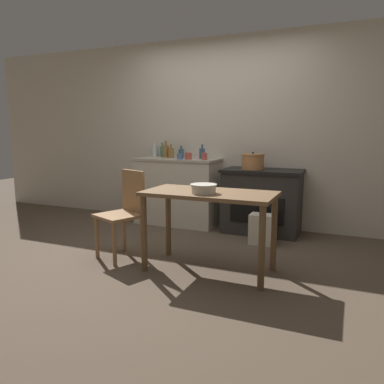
% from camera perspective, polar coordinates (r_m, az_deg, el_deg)
% --- Properties ---
extents(ground_plane, '(14.00, 14.00, 0.00)m').
position_cam_1_polar(ground_plane, '(4.00, -3.03, -9.65)').
color(ground_plane, brown).
extents(wall_back, '(8.00, 0.07, 2.55)m').
position_cam_1_polar(wall_back, '(5.25, 4.67, 9.03)').
color(wall_back, beige).
rests_on(wall_back, ground_plane).
extents(counter_cabinet, '(1.16, 0.56, 0.92)m').
position_cam_1_polar(counter_cabinet, '(5.25, -2.22, 0.14)').
color(counter_cabinet, beige).
rests_on(counter_cabinet, ground_plane).
extents(stove, '(0.99, 0.57, 0.82)m').
position_cam_1_polar(stove, '(4.86, 10.59, -1.37)').
color(stove, '#2D2B28').
rests_on(stove, ground_plane).
extents(work_table, '(1.20, 0.59, 0.75)m').
position_cam_1_polar(work_table, '(3.43, 2.65, -1.89)').
color(work_table, brown).
rests_on(work_table, ground_plane).
extents(chair, '(0.52, 0.52, 0.90)m').
position_cam_1_polar(chair, '(3.91, -10.24, -2.87)').
color(chair, '#997047').
rests_on(chair, ground_plane).
extents(flour_sack, '(0.29, 0.20, 0.35)m').
position_cam_1_polar(flour_sack, '(4.41, 10.70, -5.59)').
color(flour_sack, beige).
rests_on(flour_sack, ground_plane).
extents(stock_pot, '(0.29, 0.29, 0.22)m').
position_cam_1_polar(stock_pot, '(4.77, 9.25, 4.60)').
color(stock_pot, '#B77A47').
rests_on(stock_pot, stove).
extents(mixing_bowl_large, '(0.24, 0.24, 0.08)m').
position_cam_1_polar(mixing_bowl_large, '(3.31, 1.78, 0.60)').
color(mixing_bowl_large, silver).
rests_on(mixing_bowl_large, work_table).
extents(bottle_far_left, '(0.08, 0.08, 0.19)m').
position_cam_1_polar(bottle_far_left, '(5.09, 1.56, 5.93)').
color(bottle_far_left, '#3D5675').
rests_on(bottle_far_left, counter_cabinet).
extents(bottle_left, '(0.08, 0.08, 0.24)m').
position_cam_1_polar(bottle_left, '(5.35, -4.03, 6.25)').
color(bottle_left, olive).
rests_on(bottle_left, counter_cabinet).
extents(bottle_mid_left, '(0.08, 0.08, 0.20)m').
position_cam_1_polar(bottle_mid_left, '(5.57, -5.71, 6.22)').
color(bottle_mid_left, silver).
rests_on(bottle_mid_left, counter_cabinet).
extents(bottle_center_left, '(0.08, 0.08, 0.17)m').
position_cam_1_polar(bottle_center_left, '(5.32, -1.65, 5.95)').
color(bottle_center_left, '#3D5675').
rests_on(bottle_center_left, counter_cabinet).
extents(bottle_center, '(0.08, 0.08, 0.19)m').
position_cam_1_polar(bottle_center, '(5.28, -3.22, 6.01)').
color(bottle_center, olive).
rests_on(bottle_center, counter_cabinet).
extents(bottle_center_right, '(0.06, 0.06, 0.21)m').
position_cam_1_polar(bottle_center_right, '(5.51, -4.55, 6.21)').
color(bottle_center_right, '#517F5B').
rests_on(bottle_center_right, counter_cabinet).
extents(cup_mid_right, '(0.07, 0.07, 0.10)m').
position_cam_1_polar(cup_mid_right, '(4.86, 1.90, 5.45)').
color(cup_mid_right, '#B74C42').
rests_on(cup_mid_right, counter_cabinet).
extents(cup_right, '(0.09, 0.09, 0.09)m').
position_cam_1_polar(cup_right, '(4.96, -0.54, 5.50)').
color(cup_right, '#B74C42').
rests_on(cup_right, counter_cabinet).
extents(cup_far_right, '(0.08, 0.08, 0.08)m').
position_cam_1_polar(cup_far_right, '(4.98, -1.85, 5.42)').
color(cup_far_right, '#4C6B99').
rests_on(cup_far_right, counter_cabinet).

